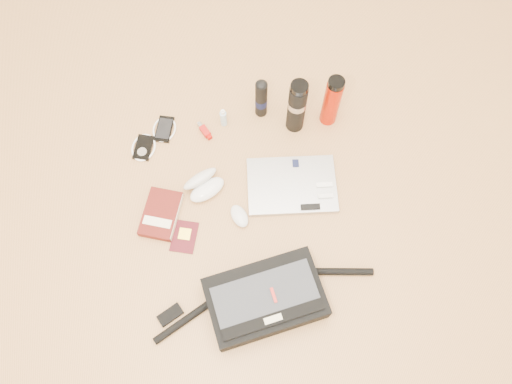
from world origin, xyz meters
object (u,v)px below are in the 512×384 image
thermos_red (332,101)px  book (161,214)px  thermos_black (297,106)px  messenger_bag (265,299)px  laptop (292,186)px

thermos_red → book: bearing=-158.9°
book → thermos_black: thermos_black is taller
messenger_bag → thermos_red: bearing=53.0°
laptop → thermos_red: thermos_red is taller
laptop → thermos_black: 0.32m
messenger_bag → laptop: size_ratio=2.16×
laptop → thermos_black: bearing=83.9°
thermos_black → thermos_red: (0.15, 0.00, -0.01)m
messenger_bag → laptop: messenger_bag is taller
messenger_bag → book: (-0.32, 0.41, -0.04)m
messenger_bag → thermos_red: (0.43, 0.71, 0.08)m
thermos_black → laptop: bearing=-105.6°
laptop → thermos_red: 0.38m
laptop → book: (-0.53, -0.01, 0.01)m
messenger_bag → thermos_red: 0.83m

